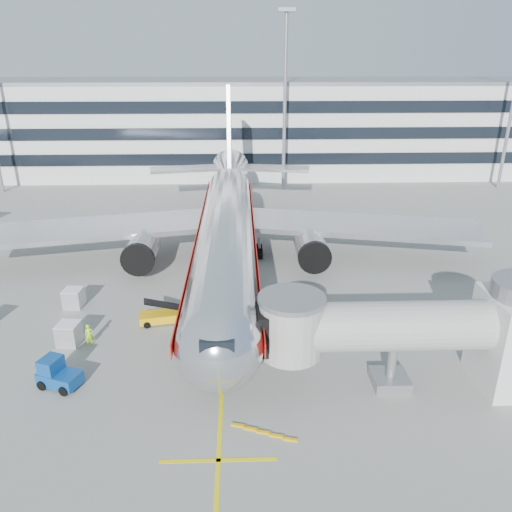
{
  "coord_description": "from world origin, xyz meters",
  "views": [
    {
      "loc": [
        1.26,
        -33.8,
        19.12
      ],
      "look_at": [
        2.52,
        4.07,
        4.0
      ],
      "focal_mm": 35.0,
      "sensor_mm": 36.0,
      "label": 1
    }
  ],
  "objects_px": {
    "cargo_container_right": "(74,298)",
    "ramp_worker": "(89,335)",
    "belt_loader": "(166,315)",
    "baggage_tug": "(57,374)",
    "main_jet": "(227,224)",
    "cargo_container_front": "(69,334)"
  },
  "relations": [
    {
      "from": "ramp_worker",
      "to": "cargo_container_front",
      "type": "bearing_deg",
      "value": 148.19
    },
    {
      "from": "main_jet",
      "to": "cargo_container_right",
      "type": "relative_size",
      "value": 32.29
    },
    {
      "from": "main_jet",
      "to": "belt_loader",
      "type": "relative_size",
      "value": 11.89
    },
    {
      "from": "cargo_container_right",
      "to": "ramp_worker",
      "type": "distance_m",
      "value": 6.63
    },
    {
      "from": "cargo_container_right",
      "to": "baggage_tug",
      "type": "bearing_deg",
      "value": -78.14
    },
    {
      "from": "cargo_container_front",
      "to": "cargo_container_right",
      "type": "bearing_deg",
      "value": 103.84
    },
    {
      "from": "ramp_worker",
      "to": "baggage_tug",
      "type": "bearing_deg",
      "value": -121.53
    },
    {
      "from": "baggage_tug",
      "to": "belt_loader",
      "type": "bearing_deg",
      "value": 54.65
    },
    {
      "from": "cargo_container_right",
      "to": "ramp_worker",
      "type": "xyz_separation_m",
      "value": [
        2.89,
        -5.96,
        0.01
      ]
    },
    {
      "from": "baggage_tug",
      "to": "cargo_container_front",
      "type": "distance_m",
      "value": 5.06
    },
    {
      "from": "ramp_worker",
      "to": "belt_loader",
      "type": "bearing_deg",
      "value": 8.19
    },
    {
      "from": "belt_loader",
      "to": "ramp_worker",
      "type": "bearing_deg",
      "value": -147.86
    },
    {
      "from": "belt_loader",
      "to": "baggage_tug",
      "type": "height_order",
      "value": "belt_loader"
    },
    {
      "from": "baggage_tug",
      "to": "ramp_worker",
      "type": "relative_size",
      "value": 1.83
    },
    {
      "from": "main_jet",
      "to": "ramp_worker",
      "type": "height_order",
      "value": "main_jet"
    },
    {
      "from": "main_jet",
      "to": "baggage_tug",
      "type": "bearing_deg",
      "value": -118.14
    },
    {
      "from": "baggage_tug",
      "to": "main_jet",
      "type": "bearing_deg",
      "value": 61.86
    },
    {
      "from": "cargo_container_right",
      "to": "ramp_worker",
      "type": "bearing_deg",
      "value": -64.11
    },
    {
      "from": "belt_loader",
      "to": "cargo_container_right",
      "type": "bearing_deg",
      "value": 160.18
    },
    {
      "from": "main_jet",
      "to": "cargo_container_front",
      "type": "distance_m",
      "value": 18.26
    },
    {
      "from": "baggage_tug",
      "to": "ramp_worker",
      "type": "bearing_deg",
      "value": 82.42
    },
    {
      "from": "main_jet",
      "to": "ramp_worker",
      "type": "bearing_deg",
      "value": -123.79
    }
  ]
}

